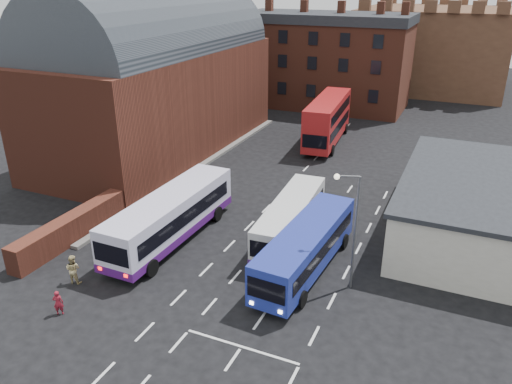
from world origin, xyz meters
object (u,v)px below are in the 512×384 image
at_px(bus_white_outbound, 171,214).
at_px(street_lamp, 352,222).
at_px(bus_white_inbound, 291,217).
at_px(pedestrian_red, 58,303).
at_px(pedestrian_beige, 73,269).
at_px(bus_blue, 306,246).
at_px(bus_red_double, 327,120).

bearing_deg(bus_white_outbound, street_lamp, -2.39).
distance_m(bus_white_outbound, bus_white_inbound, 8.10).
bearing_deg(pedestrian_red, bus_white_outbound, -129.40).
height_order(bus_white_outbound, pedestrian_beige, bus_white_outbound).
xyz_separation_m(bus_blue, pedestrian_red, (-10.64, -9.39, -1.01)).
relative_size(bus_white_inbound, pedestrian_beige, 5.66).
distance_m(street_lamp, pedestrian_red, 16.37).
xyz_separation_m(bus_white_inbound, bus_red_double, (-3.82, 21.54, 0.93)).
bearing_deg(bus_red_double, street_lamp, 104.06).
bearing_deg(street_lamp, bus_red_double, 108.99).
distance_m(bus_white_inbound, pedestrian_beige, 14.16).
height_order(bus_white_outbound, bus_red_double, bus_red_double).
xyz_separation_m(bus_white_inbound, pedestrian_beige, (-9.75, -10.24, -0.73)).
height_order(bus_white_inbound, pedestrian_red, bus_white_inbound).
bearing_deg(street_lamp, bus_white_outbound, 176.77).
bearing_deg(bus_white_outbound, bus_white_inbound, 26.43).
bearing_deg(bus_white_inbound, bus_red_double, -83.47).
xyz_separation_m(bus_white_outbound, street_lamp, (12.33, -0.70, 2.29)).
bearing_deg(bus_red_double, bus_blue, 98.77).
relative_size(bus_white_outbound, bus_white_inbound, 1.19).
height_order(bus_red_double, pedestrian_red, bus_red_double).
relative_size(bus_white_outbound, pedestrian_red, 8.36).
distance_m(bus_blue, pedestrian_beige, 13.81).
bearing_deg(pedestrian_beige, bus_red_double, -109.69).
bearing_deg(bus_blue, pedestrian_beige, 32.75).
distance_m(bus_red_double, pedestrian_beige, 32.38).
relative_size(bus_blue, street_lamp, 1.55).
distance_m(bus_red_double, pedestrian_red, 34.81).
xyz_separation_m(bus_blue, bus_red_double, (-6.11, 25.08, 0.82)).
distance_m(bus_white_outbound, pedestrian_red, 9.56).
bearing_deg(bus_red_double, pedestrian_red, 77.58).
xyz_separation_m(street_lamp, pedestrian_red, (-13.39, -8.73, -3.52)).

